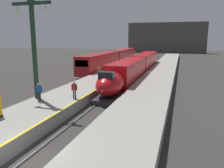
# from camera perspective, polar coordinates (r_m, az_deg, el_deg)

# --- Properties ---
(ground_plane) EXTENTS (260.00, 260.00, 0.00)m
(ground_plane) POSITION_cam_1_polar(r_m,az_deg,el_deg) (13.72, -19.07, -18.82)
(ground_plane) COLOR #33302D
(platform_left) EXTENTS (4.80, 110.00, 1.05)m
(platform_left) POSITION_cam_1_polar(r_m,az_deg,el_deg) (36.56, -1.44, 1.58)
(platform_left) COLOR gray
(platform_left) RESTS_ON ground
(platform_right) EXTENTS (4.80, 110.00, 1.05)m
(platform_right) POSITION_cam_1_polar(r_m,az_deg,el_deg) (34.90, 11.29, 0.89)
(platform_right) COLOR gray
(platform_right) RESTS_ON ground
(platform_left_safety_stripe) EXTENTS (0.20, 107.80, 0.01)m
(platform_left_safety_stripe) POSITION_cam_1_polar(r_m,az_deg,el_deg) (35.83, 2.02, 2.23)
(platform_left_safety_stripe) COLOR yellow
(platform_left_safety_stripe) RESTS_ON platform_left
(rail_main_left) EXTENTS (0.08, 110.00, 0.12)m
(rail_main_left) POSITION_cam_1_polar(r_m,az_deg,el_deg) (38.39, 4.54, 1.32)
(rail_main_left) COLOR slate
(rail_main_left) RESTS_ON ground
(rail_main_right) EXTENTS (0.08, 110.00, 0.12)m
(rail_main_right) POSITION_cam_1_polar(r_m,az_deg,el_deg) (38.11, 6.75, 1.20)
(rail_main_right) COLOR slate
(rail_main_right) RESTS_ON ground
(rail_secondary_left) EXTENTS (0.08, 110.00, 0.12)m
(rail_secondary_left) POSITION_cam_1_polar(r_m,az_deg,el_deg) (40.87, -6.62, 1.89)
(rail_secondary_left) COLOR slate
(rail_secondary_left) RESTS_ON ground
(rail_secondary_right) EXTENTS (0.08, 110.00, 0.12)m
(rail_secondary_right) POSITION_cam_1_polar(r_m,az_deg,el_deg) (40.30, -4.66, 1.80)
(rail_secondary_right) COLOR slate
(rail_secondary_right) RESTS_ON ground
(highspeed_train_main) EXTENTS (2.92, 37.21, 3.60)m
(highspeed_train_main) POSITION_cam_1_polar(r_m,az_deg,el_deg) (39.64, 6.19, 4.35)
(highspeed_train_main) COLOR #B20F14
(highspeed_train_main) RESTS_ON ground
(regional_train_adjacent) EXTENTS (2.85, 36.60, 3.80)m
(regional_train_adjacent) POSITION_cam_1_polar(r_m,az_deg,el_deg) (54.24, 0.35, 6.51)
(regional_train_adjacent) COLOR maroon
(regional_train_adjacent) RESTS_ON ground
(station_column_mid) EXTENTS (4.00, 0.68, 9.06)m
(station_column_mid) POSITION_cam_1_polar(r_m,az_deg,el_deg) (22.65, -19.06, 10.14)
(station_column_mid) COLOR #1E3828
(station_column_mid) RESTS_ON platform_left
(passenger_near_edge) EXTENTS (0.51, 0.38, 1.69)m
(passenger_near_edge) POSITION_cam_1_polar(r_m,az_deg,el_deg) (33.20, -3.23, 3.21)
(passenger_near_edge) COLOR #23232D
(passenger_near_edge) RESTS_ON platform_left
(passenger_mid_platform) EXTENTS (0.56, 0.28, 1.69)m
(passenger_mid_platform) POSITION_cam_1_polar(r_m,az_deg,el_deg) (22.00, -9.43, -1.15)
(passenger_mid_platform) COLOR #23232D
(passenger_mid_platform) RESTS_ON platform_left
(passenger_far_waiting) EXTENTS (0.46, 0.41, 1.69)m
(passenger_far_waiting) POSITION_cam_1_polar(r_m,az_deg,el_deg) (21.88, -17.87, -1.62)
(passenger_far_waiting) COLOR #23232D
(passenger_far_waiting) RESTS_ON platform_left
(rolling_suitcase) EXTENTS (0.40, 0.22, 0.98)m
(rolling_suitcase) POSITION_cam_1_polar(r_m,az_deg,el_deg) (32.68, -1.79, 1.87)
(rolling_suitcase) COLOR black
(rolling_suitcase) RESTS_ON platform_left
(terminus_back_wall) EXTENTS (36.00, 2.00, 14.00)m
(terminus_back_wall) POSITION_cam_1_polar(r_m,az_deg,el_deg) (111.68, 13.43, 11.23)
(terminus_back_wall) COLOR #4C4742
(terminus_back_wall) RESTS_ON ground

